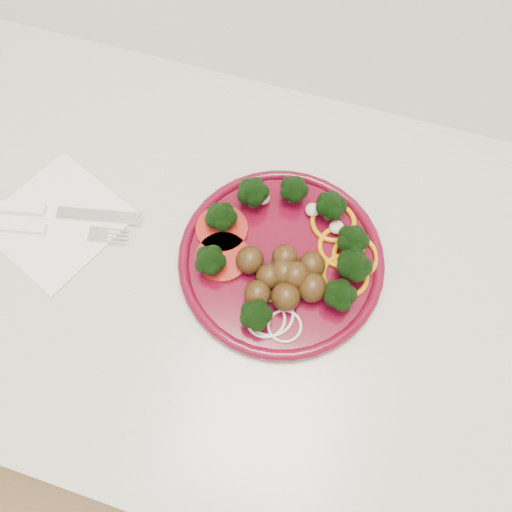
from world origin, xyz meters
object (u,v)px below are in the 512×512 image
(plate, at_px, (286,256))
(fork, at_px, (33,229))
(knife, at_px, (41,211))
(napkin, at_px, (58,220))

(plate, bearing_deg, fork, -170.08)
(knife, bearing_deg, plate, -7.37)
(plate, height_order, napkin, plate)
(knife, xyz_separation_m, fork, (0.00, -0.03, -0.00))
(plate, bearing_deg, knife, -174.86)
(plate, distance_m, napkin, 0.31)
(napkin, height_order, fork, fork)
(plate, bearing_deg, napkin, -173.61)
(knife, bearing_deg, fork, -97.00)
(napkin, height_order, knife, knife)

